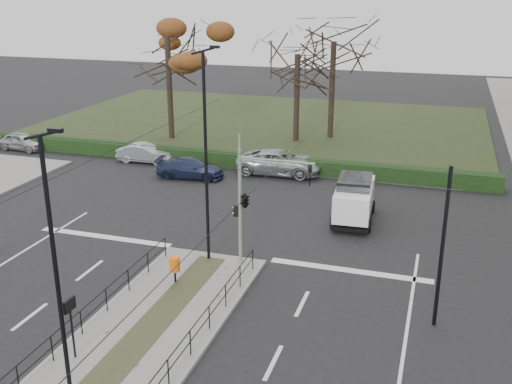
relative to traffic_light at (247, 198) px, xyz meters
The scene contains 19 objects.
ground 5.72m from the traffic_light, 109.83° to the right, with size 140.00×140.00×0.00m, color black.
median_island 7.82m from the traffic_light, 103.05° to the right, with size 4.40×15.00×0.14m, color slate.
park 28.70m from the traffic_light, 105.49° to the left, with size 38.00×26.00×0.10m, color #242F17.
hedge 16.25m from the traffic_light, 118.40° to the left, with size 38.00×1.00×1.00m, color black.
median_railing 7.60m from the traffic_light, 102.88° to the right, with size 4.14×13.24×0.92m.
catenary 3.32m from the traffic_light, 119.39° to the right, with size 20.00×34.00×6.00m.
traffic_light is the anchor object (origin of this frame).
litter_bin 4.07m from the traffic_light, 130.55° to the right, with size 0.43×0.43×1.11m.
info_panel 9.02m from the traffic_light, 110.53° to the right, with size 0.12×0.56×2.14m.
streetlamp_median_near 11.08m from the traffic_light, 97.59° to the right, with size 0.70×0.14×8.33m.
streetlamp_median_far 2.44m from the traffic_light, behind, with size 0.77×0.16×9.26m.
parked_car_first 26.12m from the traffic_light, 148.72° to the left, with size 1.54×3.84×1.31m, color #A1A4A9.
parked_car_second 18.02m from the traffic_light, 131.79° to the left, with size 1.35×3.87×1.28m, color #A1A4A9.
parked_car_third 13.55m from the traffic_light, 124.32° to the left, with size 1.75×4.30×1.25m, color #1D2745.
parked_car_fourth 13.90m from the traffic_light, 99.63° to the left, with size 2.55×5.53×1.54m, color #A1A4A9.
white_van 7.94m from the traffic_light, 62.33° to the left, with size 2.22×4.45×2.34m.
rust_tree 24.34m from the traffic_light, 123.16° to the left, with size 8.21×8.21×10.41m.
bare_tree_center 24.39m from the traffic_light, 92.40° to the left, with size 7.75×7.75×9.95m.
bare_tree_near 22.67m from the traffic_light, 98.66° to the left, with size 6.37×6.37×8.82m.
Camera 1 is at (9.20, -17.98, 11.61)m, focal length 42.00 mm.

